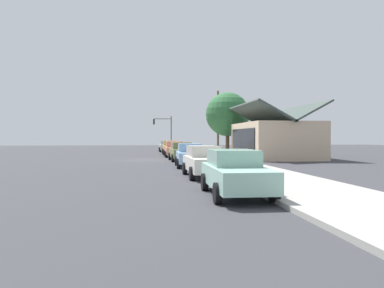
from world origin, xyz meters
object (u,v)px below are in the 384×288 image
object	(u,v)px
car_silver	(167,146)
car_olive	(181,151)
utility_pole_wooden	(218,121)
shade_tree	(228,114)
traffic_light_main	(164,128)
car_seafoam	(235,172)
fire_hydrant_red	(209,158)
car_coral	(174,149)
car_ivory	(204,161)
car_skyblue	(190,155)
car_mustard	(171,147)

from	to	relation	value
car_silver	car_olive	world-z (taller)	same
utility_pole_wooden	shade_tree	bearing A→B (deg)	39.22
shade_tree	traffic_light_main	bearing A→B (deg)	-154.86
car_seafoam	fire_hydrant_red	world-z (taller)	car_seafoam
car_olive	traffic_light_main	bearing A→B (deg)	179.22
car_coral	car_olive	world-z (taller)	same
car_coral	traffic_light_main	bearing A→B (deg)	-179.11
car_coral	car_olive	size ratio (longest dim) A/B	1.03
car_ivory	utility_pole_wooden	size ratio (longest dim) A/B	0.62
car_ivory	car_seafoam	size ratio (longest dim) A/B	1.00
car_skyblue	traffic_light_main	distance (m)	30.56
car_coral	car_olive	xyz separation A→B (m)	(6.48, 0.07, -0.00)
shade_tree	fire_hydrant_red	size ratio (longest dim) A/B	10.15
car_silver	utility_pole_wooden	bearing A→B (deg)	33.99
car_skyblue	car_seafoam	xyz separation A→B (m)	(12.52, 0.03, 0.00)
car_coral	utility_pole_wooden	distance (m)	7.92
fire_hydrant_red	car_seafoam	bearing A→B (deg)	-6.25
car_coral	utility_pole_wooden	world-z (taller)	utility_pole_wooden
shade_tree	car_silver	bearing A→B (deg)	-145.35
car_coral	utility_pole_wooden	size ratio (longest dim) A/B	0.63
car_skyblue	car_seafoam	bearing A→B (deg)	2.59
car_mustard	car_seafoam	xyz separation A→B (m)	(31.65, 0.00, -0.00)
car_coral	traffic_light_main	distance (m)	17.79
car_silver	utility_pole_wooden	distance (m)	10.46
car_silver	car_ivory	bearing A→B (deg)	-0.02
fire_hydrant_red	car_olive	bearing A→B (deg)	-164.04
car_skyblue	utility_pole_wooden	bearing A→B (deg)	164.96
car_silver	shade_tree	world-z (taller)	shade_tree
car_seafoam	traffic_light_main	xyz separation A→B (m)	(-42.96, -0.16, 2.68)
car_mustard	car_skyblue	xyz separation A→B (m)	(19.13, -0.03, -0.00)
car_coral	car_skyblue	bearing A→B (deg)	0.58
car_ivory	shade_tree	bearing A→B (deg)	163.71
fire_hydrant_red	car_ivory	bearing A→B (deg)	-11.81
car_skyblue	car_coral	bearing A→B (deg)	-177.50
car_olive	traffic_light_main	xyz separation A→B (m)	(-24.07, -0.18, 2.68)
car_olive	car_skyblue	distance (m)	6.38
shade_tree	utility_pole_wooden	distance (m)	1.60
car_silver	car_olive	xyz separation A→B (m)	(19.47, 0.10, -0.00)
car_coral	fire_hydrant_red	xyz separation A→B (m)	(11.65, 1.55, -0.32)
car_skyblue	shade_tree	size ratio (longest dim) A/B	0.65
traffic_light_main	utility_pole_wooden	xyz separation A→B (m)	(12.88, 5.66, 0.44)
car_mustard	car_coral	distance (m)	6.28
car_mustard	car_coral	bearing A→B (deg)	0.84
car_mustard	car_ivory	size ratio (longest dim) A/B	1.02
car_ivory	fire_hydrant_red	world-z (taller)	car_ivory
car_skyblue	car_ivory	xyz separation A→B (m)	(6.39, -0.05, -0.00)
car_olive	shade_tree	size ratio (longest dim) A/B	0.63
car_seafoam	shade_tree	size ratio (longest dim) A/B	0.64
car_mustard	traffic_light_main	size ratio (longest dim) A/B	0.91
car_mustard	car_seafoam	world-z (taller)	same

